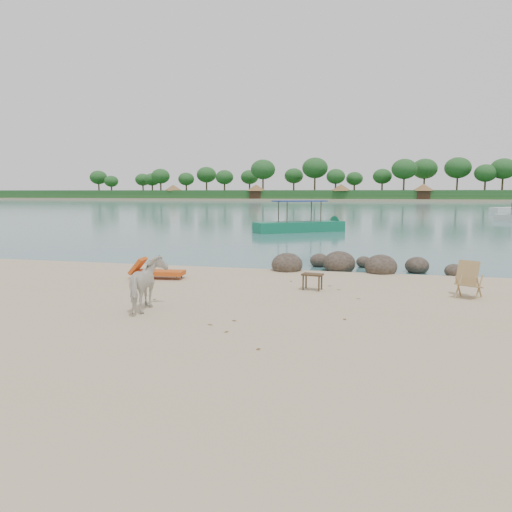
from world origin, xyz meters
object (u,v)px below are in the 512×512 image
(deck_chair, at_px, (469,281))
(side_table, at_px, (312,283))
(boulders, at_px, (349,266))
(lounge_chair, at_px, (161,271))
(cow, at_px, (148,286))
(boat_near, at_px, (300,206))

(deck_chair, bearing_deg, side_table, -150.81)
(boulders, distance_m, side_table, 3.90)
(lounge_chair, distance_m, deck_chair, 8.74)
(side_table, relative_size, deck_chair, 0.60)
(boulders, xyz_separation_m, deck_chair, (3.20, -3.89, 0.28))
(deck_chair, bearing_deg, cow, -126.42)
(cow, height_order, deck_chair, cow)
(boat_near, bearing_deg, boulders, -111.27)
(boulders, bearing_deg, boat_near, 104.68)
(deck_chair, bearing_deg, boat_near, 140.25)
(deck_chair, height_order, boat_near, boat_near)
(side_table, distance_m, lounge_chair, 4.81)
(cow, bearing_deg, boat_near, -99.88)
(side_table, bearing_deg, lounge_chair, -178.87)
(boulders, xyz_separation_m, boat_near, (-4.35, 16.59, 1.55))
(cow, relative_size, lounge_chair, 0.77)
(side_table, distance_m, deck_chair, 3.95)
(deck_chair, bearing_deg, lounge_chair, -154.76)
(deck_chair, distance_m, boat_near, 21.86)
(deck_chair, xyz_separation_m, boat_near, (-7.55, 20.48, 1.27))
(lounge_chair, xyz_separation_m, boat_near, (1.17, 19.75, 1.45))
(lounge_chair, bearing_deg, cow, -74.57)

